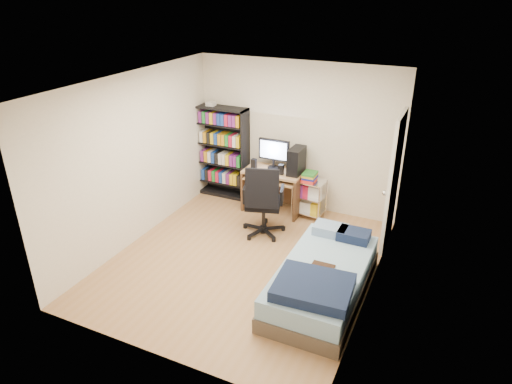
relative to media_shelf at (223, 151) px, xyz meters
The scene contains 7 objects.
room 2.30m from the media_shelf, 54.33° to the right, with size 3.58×4.08×2.58m.
media_shelf is the anchor object (origin of this frame).
computer_desk 1.20m from the media_shelf, ahead, with size 0.98×0.57×1.24m.
office_chair 1.69m from the media_shelf, 39.48° to the right, with size 0.86×0.86×1.16m.
wire_cart 1.75m from the media_shelf, ahead, with size 0.52×0.39×0.80m.
bed 3.39m from the media_shelf, 40.09° to the right, with size 1.00×1.99×0.57m.
door 3.09m from the media_shelf, ahead, with size 0.12×0.80×2.00m.
Camera 1 is at (2.45, -4.89, 3.60)m, focal length 32.00 mm.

